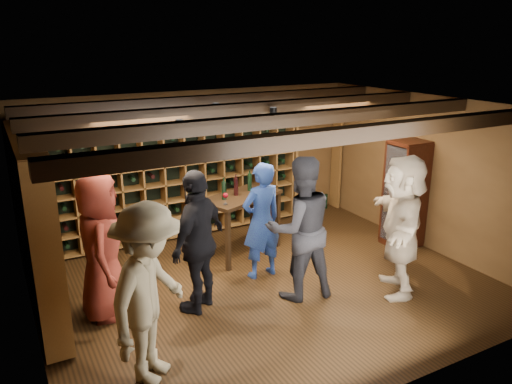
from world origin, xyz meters
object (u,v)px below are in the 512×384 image
guest_woman_black (199,241)px  guest_khaki (149,294)px  guest_beige (402,225)px  tasting_table (241,203)px  man_blue_shirt (261,221)px  guest_red_floral (101,248)px  display_cabinet (405,196)px  man_grey_suit (300,228)px

guest_woman_black → guest_khaki: size_ratio=0.98×
guest_khaki → guest_beige: bearing=-42.6°
tasting_table → man_blue_shirt: bearing=-118.2°
guest_woman_black → guest_khaki: guest_khaki is taller
guest_khaki → guest_beige: guest_beige is taller
guest_red_floral → guest_khaki: bearing=-160.3°
display_cabinet → guest_woman_black: (-3.78, -0.31, 0.07)m
tasting_table → guest_red_floral: bearing=179.1°
guest_beige → guest_red_floral: bearing=-73.9°
guest_beige → guest_woman_black: bearing=-73.6°
guest_khaki → guest_beige: size_ratio=0.98×
man_blue_shirt → guest_khaki: bearing=31.1°
display_cabinet → guest_beige: (-1.22, -1.18, 0.11)m
man_blue_shirt → tasting_table: bearing=-101.1°
display_cabinet → man_blue_shirt: size_ratio=1.02×
guest_beige → man_grey_suit: bearing=-78.1°
man_blue_shirt → display_cabinet: bearing=173.3°
man_grey_suit → tasting_table: (-0.06, 1.60, -0.11)m
man_blue_shirt → man_grey_suit: man_grey_suit is taller
man_blue_shirt → guest_woman_black: size_ratio=0.92×
man_blue_shirt → tasting_table: (0.10, 0.84, 0.00)m
guest_woman_black → man_grey_suit: bearing=129.0°
guest_woman_black → guest_khaki: 1.41m
man_grey_suit → man_blue_shirt: bearing=-68.9°
guest_beige → tasting_table: bearing=-113.2°
guest_khaki → guest_red_floral: bearing=50.6°
guest_beige → tasting_table: size_ratio=1.32×
man_grey_suit → display_cabinet: bearing=-156.4°
guest_woman_black → tasting_table: size_ratio=1.27×
guest_red_floral → guest_khaki: size_ratio=0.98×
display_cabinet → guest_woman_black: bearing=-175.3°
man_grey_suit → guest_woman_black: (-1.29, 0.32, -0.04)m
tasting_table → guest_khaki: bearing=-154.6°
guest_woman_black → tasting_table: guest_woman_black is taller
man_grey_suit → guest_beige: man_grey_suit is taller
tasting_table → man_grey_suit: bearing=-109.3°
guest_red_floral → guest_beige: size_ratio=0.95×
man_grey_suit → guest_red_floral: bearing=-7.5°
guest_woman_black → guest_beige: guest_beige is taller
man_grey_suit → guest_woman_black: man_grey_suit is taller
man_grey_suit → guest_red_floral: (-2.40, 0.72, -0.05)m
man_blue_shirt → guest_beige: bearing=133.5°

